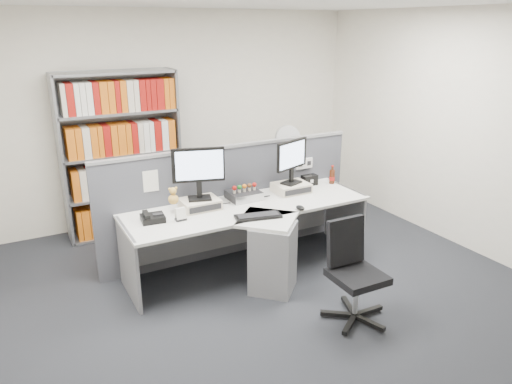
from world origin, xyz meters
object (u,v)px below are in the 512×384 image
desktop_pc (244,195)px  mouse (300,208)px  monitor_left (198,169)px  monitor_right (292,158)px  desk_fan (287,141)px  desk_calendar (180,215)px  speaker (309,180)px  desk (259,236)px  filing_cabinet (286,190)px  cola_bottle (332,177)px  office_chair (353,269)px  shelving_unit (121,157)px  desk_phone (152,218)px  keyboard (258,216)px

desktop_pc → mouse: desktop_pc is taller
monitor_left → monitor_right: monitor_left is taller
desk_fan → monitor_left: bearing=-148.8°
desk_calendar → monitor_right: bearing=8.6°
speaker → desk_fan: size_ratio=0.33×
desk → desk_fan: desk_fan is taller
desk_calendar → filing_cabinet: 2.35m
cola_bottle → office_chair: (-0.83, -1.44, -0.33)m
monitor_left → office_chair: bearing=-58.9°
shelving_unit → desk_fan: 2.15m
office_chair → desk_phone: bearing=136.6°
desk_calendar → desk_fan: desk_fan is taller
monitor_left → filing_cabinet: 2.11m
mouse → speaker: speaker is taller
cola_bottle → keyboard: bearing=-157.5°
monitor_left → speaker: bearing=4.3°
desk_phone → office_chair: (1.38, -1.31, -0.28)m
monitor_right → cola_bottle: 0.67m
desk_phone → speaker: 1.96m
desk_calendar → desk_fan: 2.33m
monitor_left → desk_calendar: size_ratio=4.26×
desk_phone → filing_cabinet: desk_phone is taller
desk_calendar → speaker: bearing=10.5°
desk_phone → office_chair: office_chair is taller
keyboard → office_chair: office_chair is taller
keyboard → cola_bottle: cola_bottle is taller
cola_bottle → desk_calendar: bearing=-173.1°
monitor_right → cola_bottle: size_ratio=2.24×
desk_phone → keyboard: bearing=-23.0°
monitor_right → keyboard: bearing=-144.2°
keyboard → shelving_unit: bearing=112.9°
monitor_left → filing_cabinet: bearing=31.3°
mouse → desk_fan: desk_fan is taller
cola_bottle → desk_fan: desk_fan is taller
filing_cabinet → office_chair: size_ratio=0.78×
monitor_right → mouse: (-0.22, -0.52, -0.37)m
office_chair → filing_cabinet: bearing=71.3°
desk → desk_calendar: size_ratio=20.69×
desktop_pc → office_chair: 1.52m
keyboard → desk_calendar: desk_calendar is taller
filing_cabinet → shelving_unit: bearing=167.9°
desk → filing_cabinet: bearing=49.4°
filing_cabinet → monitor_right: bearing=-119.5°
monitor_left → keyboard: bearing=-51.0°
monitor_left → speaker: 1.47m
keyboard → filing_cabinet: bearing=50.1°
shelving_unit → office_chair: size_ratio=2.24×
keyboard → cola_bottle: size_ratio=2.18×
cola_bottle → monitor_right: bearing=-177.0°
desk → office_chair: office_chair is taller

